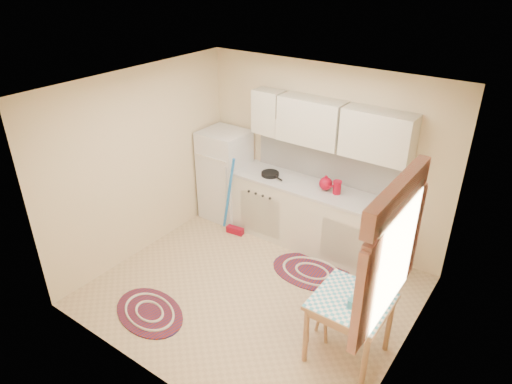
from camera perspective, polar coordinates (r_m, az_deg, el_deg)
room_shell at (r=5.00m, az=2.75°, el=2.78°), size 3.64×3.60×2.52m
fridge at (r=6.97m, az=-3.88°, el=2.13°), size 0.65×0.60×1.40m
broom at (r=6.52m, az=-2.74°, el=-0.72°), size 0.29×0.15×1.20m
base_cabinets at (r=6.41m, az=6.60°, el=-3.05°), size 2.25×0.60×0.88m
countertop at (r=6.19m, az=6.83°, el=0.61°), size 2.27×0.62×0.04m
frying_pan at (r=6.42m, az=1.77°, el=2.28°), size 0.31×0.31×0.05m
red_kettle at (r=6.05m, az=8.70°, el=1.05°), size 0.25×0.24×0.20m
red_canister at (r=6.00m, az=10.09°, el=0.49°), size 0.13×0.13×0.16m
table at (r=4.86m, az=11.45°, el=-16.34°), size 0.72×0.72×0.72m
stool at (r=5.08m, az=7.70°, el=-15.96°), size 0.37×0.37×0.42m
coffee_pot at (r=4.60m, az=14.00°, el=-11.56°), size 0.15×0.14×0.26m
mug at (r=4.51m, az=11.87°, el=-13.52°), size 0.10×0.10×0.10m
rug_center at (r=6.09m, az=7.02°, el=-9.87°), size 1.14×0.81×0.02m
rug_left at (r=5.60m, az=-13.17°, el=-14.42°), size 1.10×0.85×0.02m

